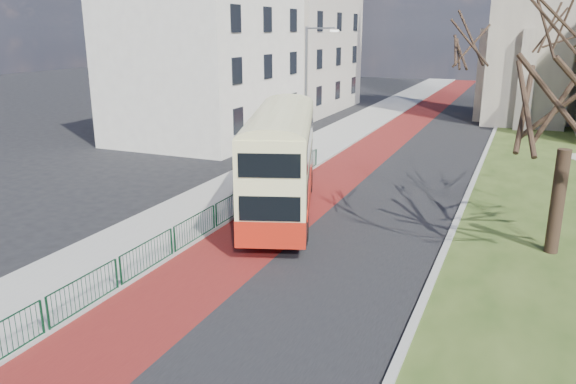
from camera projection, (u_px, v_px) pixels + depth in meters
The scene contains 11 objects.
ground at pixel (233, 279), 18.62m from camera, with size 160.00×160.00×0.00m, color black.
road_carriageway at pixel (404, 159), 35.70m from camera, with size 9.00×120.00×0.01m, color black.
bus_lane at pixel (363, 156), 36.72m from camera, with size 3.40×120.00×0.01m, color #591414.
pavement_west at pixel (309, 150), 38.14m from camera, with size 4.00×120.00×0.12m, color gray.
kerb_west at pixel (337, 152), 37.38m from camera, with size 0.25×120.00×0.13m, color #999993.
kerb_east at pixel (483, 158), 35.71m from camera, with size 0.25×80.00×0.13m, color #999993.
pedestrian_railing at pixel (216, 217), 23.10m from camera, with size 0.07×24.00×1.12m.
street_block_near at pixel (206, 49), 41.49m from camera, with size 10.30×14.30×13.00m.
street_block_far at pixel (290, 52), 55.82m from camera, with size 10.30×16.30×11.50m.
streetlamp at pixel (308, 86), 34.85m from camera, with size 2.13×0.18×8.00m.
bus at pixel (281, 157), 24.49m from camera, with size 6.03×11.13×4.56m.
Camera 1 is at (8.38, -14.96, 8.02)m, focal length 35.00 mm.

